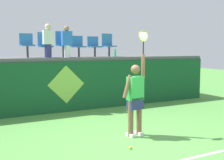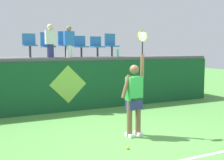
{
  "view_description": "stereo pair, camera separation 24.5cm",
  "coord_description": "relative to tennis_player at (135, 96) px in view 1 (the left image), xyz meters",
  "views": [
    {
      "loc": [
        -3.5,
        -5.49,
        2.09
      ],
      "look_at": [
        0.08,
        1.27,
        1.26
      ],
      "focal_mm": 45.99,
      "sensor_mm": 36.0,
      "label": 1
    },
    {
      "loc": [
        -3.28,
        -5.6,
        2.09
      ],
      "look_at": [
        0.08,
        1.27,
        1.26
      ],
      "focal_mm": 45.99,
      "sensor_mm": 36.0,
      "label": 2
    }
  ],
  "objects": [
    {
      "name": "court_back_wall",
      "position": [
        -0.16,
        3.39,
        -0.13
      ],
      "size": [
        11.1,
        0.2,
        1.69
      ],
      "primitive_type": "cube",
      "color": "#144C28",
      "rests_on": "ground_plane"
    },
    {
      "name": "tennis_player",
      "position": [
        0.0,
        0.0,
        0.0
      ],
      "size": [
        0.75,
        0.3,
        2.54
      ],
      "color": "white",
      "rests_on": "ground_plane"
    },
    {
      "name": "stadium_chair_5",
      "position": [
        1.37,
        4.09,
        1.31
      ],
      "size": [
        0.44,
        0.42,
        0.87
      ],
      "color": "#38383D",
      "rests_on": "spectator_platform"
    },
    {
      "name": "stadium_chair_3",
      "position": [
        0.13,
        4.08,
        1.26
      ],
      "size": [
        0.44,
        0.42,
        0.77
      ],
      "color": "#38383D",
      "rests_on": "spectator_platform"
    },
    {
      "name": "stadium_chair_2",
      "position": [
        -0.45,
        4.09,
        1.34
      ],
      "size": [
        0.44,
        0.42,
        0.91
      ],
      "color": "#38383D",
      "rests_on": "spectator_platform"
    },
    {
      "name": "spectator_1",
      "position": [
        -1.07,
        3.65,
        1.42
      ],
      "size": [
        0.34,
        0.21,
        1.11
      ],
      "color": "navy",
      "rests_on": "spectator_platform"
    },
    {
      "name": "wall_signage_mount",
      "position": [
        -0.6,
        3.29,
        -0.97
      ],
      "size": [
        1.27,
        0.01,
        1.56
      ],
      "color": "#144C28",
      "rests_on": "ground_plane"
    },
    {
      "name": "stadium_chair_4",
      "position": [
        0.77,
        4.08,
        1.26
      ],
      "size": [
        0.44,
        0.42,
        0.76
      ],
      "color": "#38383D",
      "rests_on": "spectator_platform"
    },
    {
      "name": "stadium_chair_1",
      "position": [
        -1.07,
        4.09,
        1.3
      ],
      "size": [
        0.44,
        0.42,
        0.86
      ],
      "color": "#38383D",
      "rests_on": "spectator_platform"
    },
    {
      "name": "stadium_chair_0",
      "position": [
        -1.68,
        4.08,
        1.3
      ],
      "size": [
        0.44,
        0.42,
        0.81
      ],
      "color": "#38383D",
      "rests_on": "spectator_platform"
    },
    {
      "name": "spectator_platform",
      "position": [
        -0.16,
        4.59,
        0.77
      ],
      "size": [
        11.1,
        2.5,
        0.12
      ],
      "primitive_type": "cube",
      "color": "#56565B",
      "rests_on": "court_back_wall"
    },
    {
      "name": "tennis_ball",
      "position": [
        -0.59,
        -0.75,
        -0.94
      ],
      "size": [
        0.07,
        0.07,
        0.07
      ],
      "primitive_type": "sphere",
      "color": "#D1E533",
      "rests_on": "ground_plane"
    },
    {
      "name": "water_bottle",
      "position": [
        1.36,
        3.51,
        0.97
      ],
      "size": [
        0.07,
        0.07,
        0.28
      ],
      "primitive_type": "cylinder",
      "color": "#26B272",
      "rests_on": "spectator_platform"
    },
    {
      "name": "ground_plane",
      "position": [
        -0.16,
        -0.23,
        -0.97
      ],
      "size": [
        40.0,
        40.0,
        0.0
      ],
      "primitive_type": "plane",
      "color": "#519342"
    },
    {
      "name": "spectator_0",
      "position": [
        -0.45,
        3.62,
        1.38
      ],
      "size": [
        0.34,
        0.2,
        1.07
      ],
      "color": "white",
      "rests_on": "spectator_platform"
    }
  ]
}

